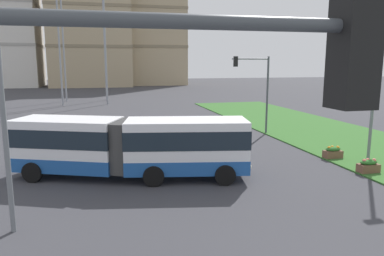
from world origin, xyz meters
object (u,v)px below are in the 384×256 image
at_px(flower_planter_4, 333,152).
at_px(apartment_tower_westcentre, 89,10).
at_px(apartment_tower_centre, 149,12).
at_px(traffic_light_far_right, 257,82).
at_px(streetlight_left, 0,80).
at_px(articulated_bus, 131,146).
at_px(car_navy_sedan, 94,128).
at_px(streetlight_median, 376,72).
at_px(flower_planter_3, 368,166).

xyz_separation_m(flower_planter_4, apartment_tower_westcentre, (-15.55, 78.53, 18.15)).
bearing_deg(apartment_tower_westcentre, apartment_tower_centre, 16.81).
bearing_deg(traffic_light_far_right, streetlight_left, -136.84).
bearing_deg(articulated_bus, traffic_light_far_right, 40.18).
bearing_deg(articulated_bus, apartment_tower_westcentre, 92.43).
height_order(flower_planter_4, traffic_light_far_right, traffic_light_far_right).
relative_size(streetlight_left, apartment_tower_centre, 0.25).
height_order(car_navy_sedan, flower_planter_4, car_navy_sedan).
bearing_deg(apartment_tower_westcentre, streetlight_left, -90.76).
height_order(articulated_bus, streetlight_median, streetlight_median).
xyz_separation_m(articulated_bus, car_navy_sedan, (-2.03, 11.07, -0.90)).
bearing_deg(apartment_tower_westcentre, flower_planter_3, -79.21).
bearing_deg(flower_planter_4, streetlight_median, -22.16).
bearing_deg(apartment_tower_centre, car_navy_sedan, -100.94).
distance_m(car_navy_sedan, flower_planter_4, 17.62).
bearing_deg(traffic_light_far_right, flower_planter_3, -83.28).
distance_m(flower_planter_4, traffic_light_far_right, 9.41).
height_order(streetlight_median, apartment_tower_westcentre, apartment_tower_westcentre).
relative_size(articulated_bus, streetlight_median, 1.24).
relative_size(streetlight_median, apartment_tower_westcentre, 0.26).
relative_size(streetlight_left, streetlight_median, 0.99).
height_order(flower_planter_3, traffic_light_far_right, traffic_light_far_right).
bearing_deg(streetlight_left, streetlight_median, 15.36).
height_order(articulated_bus, flower_planter_4, articulated_bus).
height_order(flower_planter_4, streetlight_left, streetlight_left).
bearing_deg(streetlight_left, apartment_tower_centre, 79.49).
height_order(articulated_bus, car_navy_sedan, articulated_bus).
xyz_separation_m(flower_planter_3, streetlight_left, (-16.68, -2.80, 4.79)).
relative_size(flower_planter_4, apartment_tower_westcentre, 0.03).
xyz_separation_m(flower_planter_3, apartment_tower_centre, (-0.15, 86.26, 18.76)).
relative_size(car_navy_sedan, flower_planter_4, 4.09).
relative_size(flower_planter_3, apartment_tower_westcentre, 0.03).
distance_m(flower_planter_3, apartment_tower_centre, 88.28).
height_order(articulated_bus, flower_planter_3, articulated_bus).
height_order(articulated_bus, traffic_light_far_right, traffic_light_far_right).
relative_size(car_navy_sedan, apartment_tower_westcentre, 0.12).
xyz_separation_m(car_navy_sedan, streetlight_left, (-2.46, -16.29, 4.47)).
distance_m(flower_planter_3, flower_planter_4, 3.08).
relative_size(car_navy_sedan, apartment_tower_centre, 0.12).
height_order(traffic_light_far_right, streetlight_median, streetlight_median).
bearing_deg(traffic_light_far_right, flower_planter_4, -80.87).
bearing_deg(streetlight_median, articulated_bus, 179.53).
bearing_deg(flower_planter_3, flower_planter_4, 90.00).
xyz_separation_m(car_navy_sedan, flower_planter_3, (14.21, -13.49, -0.33)).
bearing_deg(apartment_tower_centre, streetlight_left, -100.51).
xyz_separation_m(car_navy_sedan, apartment_tower_westcentre, (-1.34, 68.12, 17.83)).
distance_m(car_navy_sedan, traffic_light_far_right, 13.46).
bearing_deg(streetlight_median, streetlight_left, -164.64).
relative_size(flower_planter_3, streetlight_left, 0.12).
bearing_deg(flower_planter_3, streetlight_left, -170.48).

